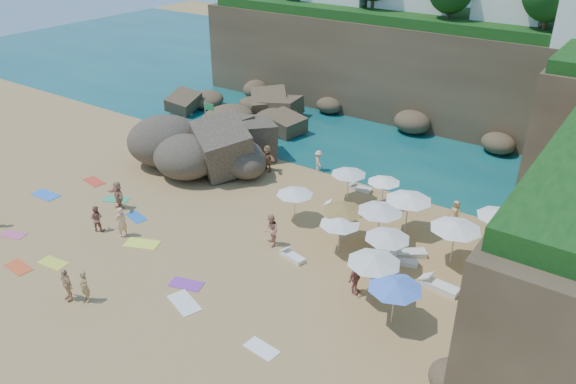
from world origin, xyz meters
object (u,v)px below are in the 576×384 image
Objects in this scene: person_stand_4 at (455,212)px; person_stand_6 at (121,222)px; lounger_0 at (337,207)px; person_stand_2 at (319,161)px; rock_outcrop at (203,158)px; flag_pole at (207,122)px; parasol_2 at (456,226)px; person_stand_1 at (96,218)px; person_stand_3 at (356,277)px; person_stand_5 at (267,158)px; parasol_0 at (295,192)px; parasol_1 at (380,208)px.

person_stand_6 is (-14.86, -12.12, 0.17)m from person_stand_4.
person_stand_2 is at bearing 117.99° from lounger_0.
flag_pole is at bearing 63.46° from rock_outcrop.
flag_pole is at bearing -159.30° from person_stand_4.
rock_outcrop is at bearing -157.81° from person_stand_4.
parasol_2 is at bearing -54.61° from person_stand_4.
parasol_2 is at bearing -7.54° from rock_outcrop.
person_stand_2 is 10.53m from person_stand_4.
parasol_2 reaches higher than person_stand_1.
person_stand_3 is at bearing -69.69° from lounger_0.
person_stand_2 is 0.79× the size of person_stand_5.
flag_pole reaches higher than person_stand_1.
parasol_1 reaches higher than parasol_0.
parasol_2 is (19.92, -2.64, 2.29)m from rock_outcrop.
parasol_2 is at bearing 122.98° from person_stand_6.
person_stand_5 is (5.29, 0.94, 0.95)m from rock_outcrop.
lounger_0 is 7.08m from person_stand_5.
lounger_0 is at bearing -6.03° from person_stand_5.
person_stand_1 is 0.85× the size of person_stand_3.
parasol_2 is at bearing -159.66° from person_stand_2.
parasol_2 is 15.12m from person_stand_5.
parasol_1 is at bearing -10.97° from person_stand_5.
parasol_0 is 1.45× the size of person_stand_2.
parasol_2 is at bearing 6.08° from parasol_0.
person_stand_5 is (-2.91, -2.07, 0.20)m from person_stand_2.
parasol_1 is 5.47m from person_stand_4.
person_stand_5 is at bearing 179.06° from person_stand_6.
parasol_1 is 9.90m from person_stand_2.
parasol_0 is at bearing -173.78° from parasol_1.
rock_outcrop is at bearing 172.46° from parasol_2.
parasol_1 is (5.18, 0.56, 0.30)m from parasol_0.
person_stand_3 is at bearing -119.74° from parasol_2.
rock_outcrop is 11.33m from person_stand_6.
rock_outcrop is at bearing -116.54° from flag_pole.
person_stand_4 is at bearing 32.79° from parasol_0.
person_stand_3 is (16.79, -8.19, -1.76)m from flag_pole.
lounger_0 is at bearing 146.00° from person_stand_6.
person_stand_3 reaches higher than person_stand_6.
person_stand_4 is 0.82× the size of person_stand_6.
person_stand_2 is at bearing 154.27° from parasol_2.
flag_pole is 8.56m from person_stand_2.
person_stand_5 is (-14.63, 3.57, -1.34)m from parasol_2.
lounger_0 is at bearing 63.13° from parasol_0.
person_stand_4 reaches higher than lounger_0.
person_stand_6 is at bearing 118.04° from person_stand_2.
person_stand_1 is 0.88× the size of person_stand_6.
parasol_2 is 5.98m from person_stand_3.
rock_outcrop reaches higher than person_stand_4.
person_stand_6 is at bearing -146.80° from lounger_0.
parasol_1 is 4.94m from person_stand_3.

